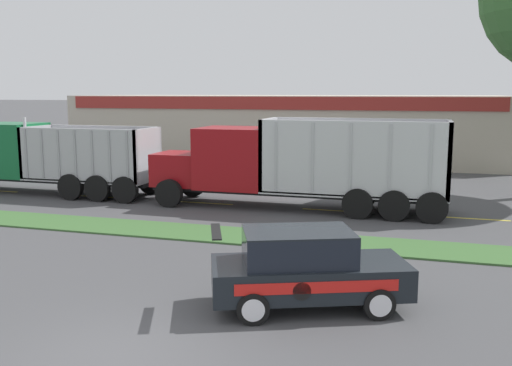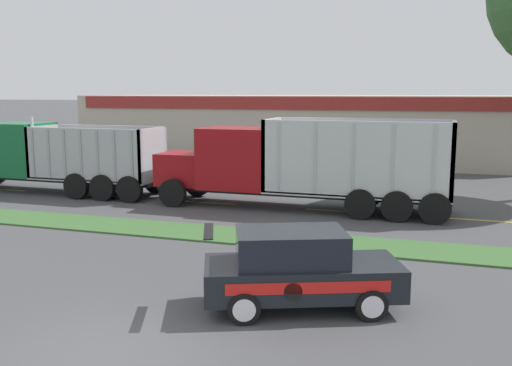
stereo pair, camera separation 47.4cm
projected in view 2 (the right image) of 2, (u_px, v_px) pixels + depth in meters
ground_plane at (103, 355)px, 10.25m from camera, size 600.00×600.00×0.00m
grass_verge at (255, 237)px, 18.49m from camera, size 120.00×2.08×0.06m
centre_line_2 at (4, 190)px, 27.66m from camera, size 2.40×0.14×0.01m
centre_line_3 at (101, 196)px, 26.01m from camera, size 2.40×0.14×0.01m
centre_line_4 at (210, 203)px, 24.36m from camera, size 2.40×0.14×0.01m
centre_line_5 at (335, 211)px, 22.70m from camera, size 2.40×0.14×0.01m
centre_line_6 at (480, 220)px, 21.05m from camera, size 2.40×0.14×0.01m
dump_truck_lead at (272, 166)px, 23.27m from camera, size 12.00×2.81×3.64m
dump_truck_far_right at (35, 157)px, 27.07m from camera, size 11.12×2.68×3.57m
rally_car at (299, 269)px, 12.36m from camera, size 4.59×3.22×1.77m
store_building_backdrop at (299, 126)px, 41.88m from camera, size 29.56×12.10×4.45m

